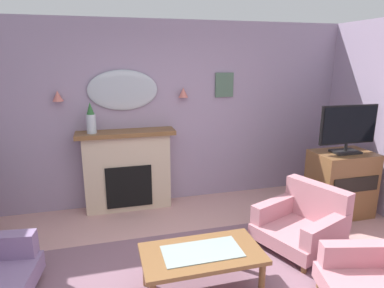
# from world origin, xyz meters

# --- Properties ---
(wall_back) EXTENTS (6.88, 0.10, 2.67)m
(wall_back) POSITION_xyz_m (0.00, 2.54, 1.33)
(wall_back) COLOR #9E8CA8
(wall_back) RESTS_ON ground
(fireplace) EXTENTS (1.36, 0.36, 1.16)m
(fireplace) POSITION_xyz_m (-0.46, 2.32, 0.57)
(fireplace) COLOR beige
(fireplace) RESTS_ON ground
(mantel_vase_right) EXTENTS (0.13, 0.13, 0.42)m
(mantel_vase_right) POSITION_xyz_m (-0.91, 2.29, 1.35)
(mantel_vase_right) COLOR silver
(mantel_vase_right) RESTS_ON fireplace
(wall_mirror) EXTENTS (0.96, 0.06, 0.56)m
(wall_mirror) POSITION_xyz_m (-0.46, 2.46, 1.71)
(wall_mirror) COLOR #B2BCC6
(wall_sconce_left) EXTENTS (0.14, 0.14, 0.14)m
(wall_sconce_left) POSITION_xyz_m (-1.31, 2.41, 1.66)
(wall_sconce_left) COLOR #D17066
(wall_sconce_right) EXTENTS (0.14, 0.14, 0.14)m
(wall_sconce_right) POSITION_xyz_m (0.39, 2.41, 1.66)
(wall_sconce_right) COLOR #D17066
(framed_picture) EXTENTS (0.28, 0.03, 0.36)m
(framed_picture) POSITION_xyz_m (1.04, 2.47, 1.75)
(framed_picture) COLOR #4C6B56
(coffee_table) EXTENTS (1.10, 0.60, 0.45)m
(coffee_table) POSITION_xyz_m (0.04, 0.28, 0.38)
(coffee_table) COLOR brown
(coffee_table) RESTS_ON ground
(armchair_in_corner) EXTENTS (1.06, 1.05, 0.71)m
(armchair_in_corner) POSITION_xyz_m (1.42, 0.77, 0.31)
(armchair_in_corner) COLOR #B77A84
(armchair_in_corner) RESTS_ON ground
(tv_cabinet) EXTENTS (0.80, 0.57, 0.90)m
(tv_cabinet) POSITION_xyz_m (2.39, 1.37, 0.45)
(tv_cabinet) COLOR brown
(tv_cabinet) RESTS_ON ground
(tv_flatscreen) EXTENTS (0.84, 0.24, 0.65)m
(tv_flatscreen) POSITION_xyz_m (2.39, 1.35, 1.25)
(tv_flatscreen) COLOR black
(tv_flatscreen) RESTS_ON tv_cabinet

